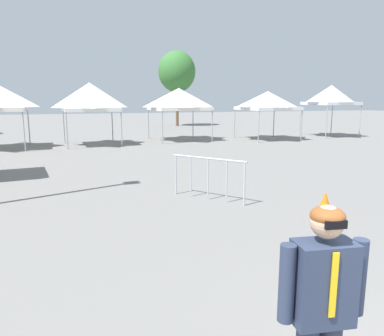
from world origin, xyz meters
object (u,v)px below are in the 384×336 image
object	(u,v)px
canopy_tent_behind_left	(179,99)
tree_behind_tents_right	(177,72)
canopy_tent_behind_center	(90,97)
person_foreground	(321,307)
traffic_cone_lot_center	(325,202)
canopy_tent_right_of_center	(268,101)
canopy_tent_center	(331,95)
crowd_barrier_by_lift	(208,170)

from	to	relation	value
canopy_tent_behind_left	tree_behind_tents_right	world-z (taller)	tree_behind_tents_right
canopy_tent_behind_center	canopy_tent_behind_left	xyz separation A→B (m)	(5.35, 0.66, -0.11)
person_foreground	traffic_cone_lot_center	distance (m)	5.90
tree_behind_tents_right	canopy_tent_right_of_center	bearing A→B (deg)	-83.89
person_foreground	traffic_cone_lot_center	world-z (taller)	person_foreground
canopy_tent_behind_left	person_foreground	world-z (taller)	canopy_tent_behind_left
canopy_tent_center	person_foreground	world-z (taller)	canopy_tent_center
canopy_tent_center	tree_behind_tents_right	xyz separation A→B (m)	(-6.62, 13.59, 2.33)
canopy_tent_behind_left	person_foreground	bearing A→B (deg)	-105.55
crowd_barrier_by_lift	traffic_cone_lot_center	world-z (taller)	crowd_barrier_by_lift
canopy_tent_right_of_center	traffic_cone_lot_center	world-z (taller)	canopy_tent_right_of_center
canopy_tent_center	crowd_barrier_by_lift	xyz separation A→B (m)	(-14.22, -12.17, -2.06)
canopy_tent_behind_left	canopy_tent_right_of_center	size ratio (longest dim) A/B	1.04
person_foreground	tree_behind_tents_right	bearing A→B (deg)	73.67
traffic_cone_lot_center	canopy_tent_behind_left	bearing A→B (deg)	83.81
canopy_tent_right_of_center	crowd_barrier_by_lift	size ratio (longest dim) A/B	1.86
tree_behind_tents_right	crowd_barrier_by_lift	distance (m)	27.21
canopy_tent_right_of_center	canopy_tent_center	xyz separation A→B (m)	(5.14, 0.25, 0.37)
canopy_tent_center	person_foreground	size ratio (longest dim) A/B	1.95
person_foreground	canopy_tent_right_of_center	bearing A→B (deg)	59.17
person_foreground	crowd_barrier_by_lift	size ratio (longest dim) A/B	1.03
canopy_tent_center	canopy_tent_behind_center	bearing A→B (deg)	177.89
canopy_tent_right_of_center	traffic_cone_lot_center	size ratio (longest dim) A/B	6.68
canopy_tent_behind_left	traffic_cone_lot_center	bearing A→B (deg)	-96.19
canopy_tent_center	tree_behind_tents_right	size ratio (longest dim) A/B	0.49
canopy_tent_behind_center	canopy_tent_center	size ratio (longest dim) A/B	0.98
tree_behind_tents_right	traffic_cone_lot_center	size ratio (longest dim) A/B	14.80
canopy_tent_behind_center	canopy_tent_right_of_center	size ratio (longest dim) A/B	1.07
canopy_tent_center	person_foreground	bearing A→B (deg)	-130.91
canopy_tent_center	tree_behind_tents_right	bearing A→B (deg)	115.99
person_foreground	tree_behind_tents_right	xyz separation A→B (m)	(9.40, 32.08, 4.10)
person_foreground	tree_behind_tents_right	world-z (taller)	tree_behind_tents_right
canopy_tent_behind_left	canopy_tent_center	size ratio (longest dim) A/B	0.96
canopy_tent_behind_center	canopy_tent_behind_left	distance (m)	5.39
canopy_tent_behind_center	tree_behind_tents_right	bearing A→B (deg)	54.56
canopy_tent_behind_left	tree_behind_tents_right	xyz separation A→B (m)	(3.91, 12.35, 2.61)
crowd_barrier_by_lift	tree_behind_tents_right	bearing A→B (deg)	73.57
canopy_tent_behind_center	traffic_cone_lot_center	bearing A→B (deg)	-75.89
canopy_tent_behind_left	canopy_tent_center	world-z (taller)	canopy_tent_center
canopy_tent_behind_left	crowd_barrier_by_lift	size ratio (longest dim) A/B	1.94
canopy_tent_right_of_center	canopy_tent_center	bearing A→B (deg)	2.82
canopy_tent_behind_center	traffic_cone_lot_center	xyz separation A→B (m)	(3.68, -14.66, -2.40)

